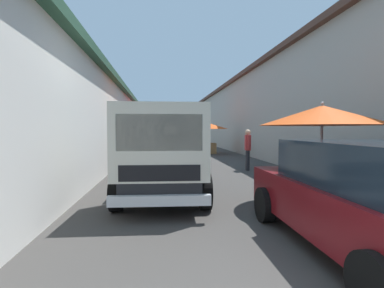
{
  "coord_description": "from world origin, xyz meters",
  "views": [
    {
      "loc": [
        -1.1,
        1.75,
        1.6
      ],
      "look_at": [
        8.35,
        0.69,
        1.13
      ],
      "focal_mm": 27.06,
      "sensor_mm": 36.0,
      "label": 1
    }
  ],
  "objects_px": {
    "delivery_truck": "(162,155)",
    "vendor_by_crates": "(248,147)",
    "fruit_stall_mid_lane": "(156,130)",
    "plastic_stool": "(173,155)",
    "fruit_stall_far_right": "(323,124)",
    "fruit_stall_near_left": "(159,128)",
    "hatchback_car": "(367,197)",
    "parked_scooter": "(137,153)",
    "fruit_stall_near_right": "(210,129)",
    "fruit_stall_far_left": "(163,129)"
  },
  "relations": [
    {
      "from": "fruit_stall_far_right",
      "to": "plastic_stool",
      "type": "xyz_separation_m",
      "value": [
        8.86,
        2.64,
        -1.39
      ]
    },
    {
      "from": "fruit_stall_near_right",
      "to": "delivery_truck",
      "type": "bearing_deg",
      "value": 165.59
    },
    {
      "from": "parked_scooter",
      "to": "plastic_stool",
      "type": "relative_size",
      "value": 3.83
    },
    {
      "from": "plastic_stool",
      "to": "fruit_stall_near_left",
      "type": "bearing_deg",
      "value": 166.97
    },
    {
      "from": "fruit_stall_near_left",
      "to": "fruit_stall_far_right",
      "type": "bearing_deg",
      "value": -149.62
    },
    {
      "from": "plastic_stool",
      "to": "fruit_stall_mid_lane",
      "type": "bearing_deg",
      "value": 9.45
    },
    {
      "from": "fruit_stall_far_right",
      "to": "vendor_by_crates",
      "type": "distance_m",
      "value": 5.57
    },
    {
      "from": "fruit_stall_far_left",
      "to": "plastic_stool",
      "type": "relative_size",
      "value": 5.23
    },
    {
      "from": "fruit_stall_far_right",
      "to": "vendor_by_crates",
      "type": "xyz_separation_m",
      "value": [
        5.51,
        -0.14,
        -0.79
      ]
    },
    {
      "from": "fruit_stall_mid_lane",
      "to": "hatchback_car",
      "type": "relative_size",
      "value": 0.63
    },
    {
      "from": "hatchback_car",
      "to": "delivery_truck",
      "type": "height_order",
      "value": "delivery_truck"
    },
    {
      "from": "fruit_stall_near_right",
      "to": "fruit_stall_mid_lane",
      "type": "distance_m",
      "value": 3.62
    },
    {
      "from": "fruit_stall_far_right",
      "to": "fruit_stall_near_left",
      "type": "relative_size",
      "value": 1.11
    },
    {
      "from": "fruit_stall_near_left",
      "to": "fruit_stall_near_right",
      "type": "distance_m",
      "value": 8.61
    },
    {
      "from": "fruit_stall_far_left",
      "to": "delivery_truck",
      "type": "xyz_separation_m",
      "value": [
        -10.77,
        0.14,
        -0.62
      ]
    },
    {
      "from": "fruit_stall_mid_lane",
      "to": "plastic_stool",
      "type": "height_order",
      "value": "fruit_stall_mid_lane"
    },
    {
      "from": "hatchback_car",
      "to": "fruit_stall_far_left",
      "type": "bearing_deg",
      "value": 10.14
    },
    {
      "from": "fruit_stall_far_right",
      "to": "hatchback_car",
      "type": "relative_size",
      "value": 0.64
    },
    {
      "from": "fruit_stall_mid_lane",
      "to": "vendor_by_crates",
      "type": "relative_size",
      "value": 1.54
    },
    {
      "from": "fruit_stall_near_right",
      "to": "parked_scooter",
      "type": "relative_size",
      "value": 1.51
    },
    {
      "from": "hatchback_car",
      "to": "fruit_stall_far_right",
      "type": "bearing_deg",
      "value": -17.25
    },
    {
      "from": "fruit_stall_far_right",
      "to": "fruit_stall_near_right",
      "type": "relative_size",
      "value": 1.0
    },
    {
      "from": "delivery_truck",
      "to": "vendor_by_crates",
      "type": "relative_size",
      "value": 3.09
    },
    {
      "from": "hatchback_car",
      "to": "plastic_stool",
      "type": "distance_m",
      "value": 11.21
    },
    {
      "from": "fruit_stall_far_right",
      "to": "fruit_stall_near_right",
      "type": "xyz_separation_m",
      "value": [
        13.65,
        -0.03,
        -0.07
      ]
    },
    {
      "from": "vendor_by_crates",
      "to": "plastic_stool",
      "type": "height_order",
      "value": "vendor_by_crates"
    },
    {
      "from": "delivery_truck",
      "to": "plastic_stool",
      "type": "bearing_deg",
      "value": -4.45
    },
    {
      "from": "delivery_truck",
      "to": "fruit_stall_near_left",
      "type": "bearing_deg",
      "value": 1.1
    },
    {
      "from": "fruit_stall_near_left",
      "to": "delivery_truck",
      "type": "distance_m",
      "value": 4.97
    },
    {
      "from": "fruit_stall_near_right",
      "to": "fruit_stall_mid_lane",
      "type": "bearing_deg",
      "value": 80.36
    },
    {
      "from": "fruit_stall_mid_lane",
      "to": "parked_scooter",
      "type": "height_order",
      "value": "fruit_stall_mid_lane"
    },
    {
      "from": "fruit_stall_mid_lane",
      "to": "fruit_stall_far_left",
      "type": "xyz_separation_m",
      "value": [
        -2.68,
        -0.41,
        0.07
      ]
    },
    {
      "from": "fruit_stall_near_right",
      "to": "parked_scooter",
      "type": "distance_m",
      "value": 6.5
    },
    {
      "from": "parked_scooter",
      "to": "fruit_stall_mid_lane",
      "type": "bearing_deg",
      "value": -10.12
    },
    {
      "from": "vendor_by_crates",
      "to": "plastic_stool",
      "type": "bearing_deg",
      "value": 39.74
    },
    {
      "from": "fruit_stall_far_left",
      "to": "hatchback_car",
      "type": "distance_m",
      "value": 13.99
    },
    {
      "from": "fruit_stall_far_left",
      "to": "parked_scooter",
      "type": "height_order",
      "value": "fruit_stall_far_left"
    },
    {
      "from": "hatchback_car",
      "to": "plastic_stool",
      "type": "xyz_separation_m",
      "value": [
        11.03,
        1.97,
        -0.41
      ]
    },
    {
      "from": "fruit_stall_mid_lane",
      "to": "vendor_by_crates",
      "type": "height_order",
      "value": "fruit_stall_mid_lane"
    },
    {
      "from": "fruit_stall_far_right",
      "to": "fruit_stall_mid_lane",
      "type": "relative_size",
      "value": 1.02
    },
    {
      "from": "fruit_stall_far_left",
      "to": "fruit_stall_near_right",
      "type": "bearing_deg",
      "value": -56.7
    },
    {
      "from": "fruit_stall_far_right",
      "to": "parked_scooter",
      "type": "distance_m",
      "value": 10.22
    },
    {
      "from": "fruit_stall_far_right",
      "to": "fruit_stall_far_left",
      "type": "xyz_separation_m",
      "value": [
        11.57,
        3.13,
        -0.06
      ]
    },
    {
      "from": "delivery_truck",
      "to": "fruit_stall_near_right",
      "type": "bearing_deg",
      "value": -14.41
    },
    {
      "from": "hatchback_car",
      "to": "vendor_by_crates",
      "type": "relative_size",
      "value": 2.43
    },
    {
      "from": "vendor_by_crates",
      "to": "fruit_stall_near_right",
      "type": "bearing_deg",
      "value": 0.77
    },
    {
      "from": "hatchback_car",
      "to": "vendor_by_crates",
      "type": "bearing_deg",
      "value": -6.03
    },
    {
      "from": "fruit_stall_far_left",
      "to": "fruit_stall_mid_lane",
      "type": "bearing_deg",
      "value": 8.69
    },
    {
      "from": "parked_scooter",
      "to": "hatchback_car",
      "type": "bearing_deg",
      "value": -161.44
    },
    {
      "from": "fruit_stall_far_left",
      "to": "vendor_by_crates",
      "type": "relative_size",
      "value": 1.41
    }
  ]
}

